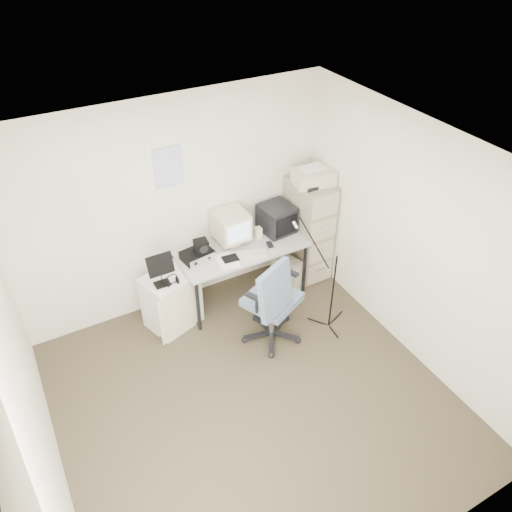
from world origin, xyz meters
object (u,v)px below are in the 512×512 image
filing_cabinet (308,229)px  side_cart (171,300)px  office_chair (272,298)px  desk (242,271)px

filing_cabinet → side_cart: bearing=-177.4°
office_chair → filing_cabinet: bearing=15.1°
filing_cabinet → desk: (-0.95, -0.03, -0.29)m
desk → side_cart: bearing=-176.7°
desk → side_cart: (-0.92, -0.05, -0.03)m
side_cart → desk: bearing=-14.8°
desk → office_chair: 0.82m
desk → side_cart: desk is taller
filing_cabinet → desk: bearing=-178.2°
office_chair → side_cart: size_ratio=1.70×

